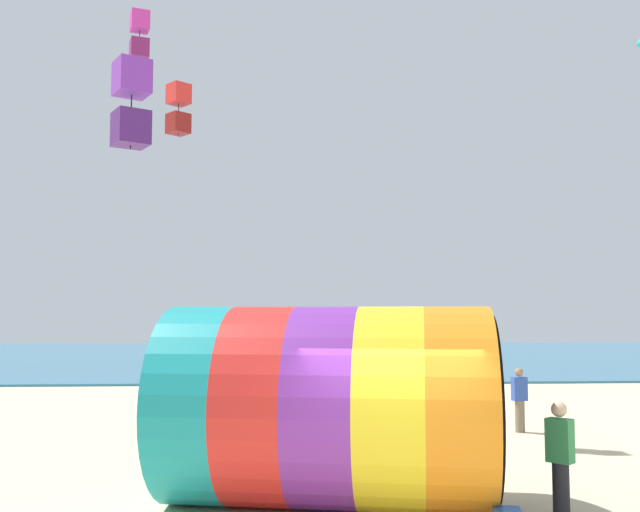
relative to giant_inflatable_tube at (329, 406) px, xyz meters
name	(u,v)px	position (x,y,z in m)	size (l,w,h in m)	color
sea	(299,356)	(0.73, 38.78, -1.50)	(120.00, 40.00, 0.10)	teal
giant_inflatable_tube	(329,406)	(0.00, 0.00, 0.00)	(5.53, 4.02, 3.10)	teal
kite_handler	(560,460)	(3.28, -0.98, -0.67)	(0.40, 0.41, 1.71)	black
kite_red_box	(178,109)	(-3.87, 10.42, 7.71)	(0.82, 0.82, 1.65)	red
kite_purple_box	(131,103)	(-3.59, 2.12, 5.40)	(0.83, 0.83, 1.74)	purple
kite_magenta_box	(140,35)	(-5.29, 11.42, 10.41)	(0.73, 0.73, 1.64)	#D1339E
bystander_near_water	(520,400)	(5.32, 6.65, -0.73)	(0.39, 0.27, 1.61)	#726651
bystander_mid_beach	(428,391)	(3.36, 8.43, -0.71)	(0.30, 0.40, 1.65)	black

